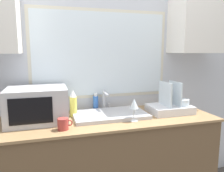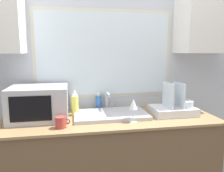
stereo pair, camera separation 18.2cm
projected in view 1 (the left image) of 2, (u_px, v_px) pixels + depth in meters
countertop at (110, 164)px, 1.96m from camera, size 1.84×0.64×0.88m
wall_back at (101, 56)px, 2.09m from camera, size 6.00×0.38×2.60m
sink_basin at (110, 115)px, 1.92m from camera, size 0.64×0.38×0.03m
faucet at (105, 99)px, 2.09m from camera, size 0.08×0.18×0.19m
microwave at (37, 104)px, 1.77m from camera, size 0.47×0.40×0.28m
dish_rack at (171, 106)px, 2.03m from camera, size 0.38×0.28×0.29m
spray_bottle at (73, 104)px, 1.91m from camera, size 0.06×0.06×0.23m
soap_bottle at (96, 103)px, 2.11m from camera, size 0.05×0.05×0.17m
mug_near_sink at (63, 124)px, 1.59m from camera, size 0.11×0.08×0.09m
wine_glass at (134, 104)px, 1.77m from camera, size 0.07×0.07×0.19m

